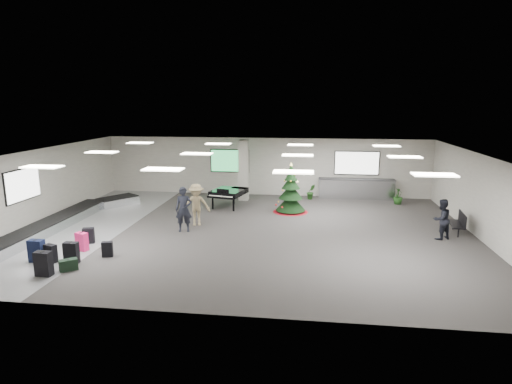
# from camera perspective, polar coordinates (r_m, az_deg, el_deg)

# --- Properties ---
(ground) EXTENTS (18.00, 18.00, 0.00)m
(ground) POSITION_cam_1_polar(r_m,az_deg,el_deg) (17.50, -1.22, -5.23)
(ground) COLOR #3A3635
(ground) RESTS_ON ground
(room_envelope) EXTENTS (18.02, 14.02, 3.21)m
(room_envelope) POSITION_cam_1_polar(r_m,az_deg,el_deg) (17.66, -2.16, 2.71)
(room_envelope) COLOR beige
(room_envelope) RESTS_ON ground
(baggage_carousel) EXTENTS (2.28, 9.71, 0.43)m
(baggage_carousel) POSITION_cam_1_polar(r_m,az_deg,el_deg) (20.04, -24.07, -3.43)
(baggage_carousel) COLOR silver
(baggage_carousel) RESTS_ON ground
(service_counter) EXTENTS (4.05, 0.65, 1.08)m
(service_counter) POSITION_cam_1_polar(r_m,az_deg,el_deg) (23.77, 13.20, 0.45)
(service_counter) COLOR silver
(service_counter) RESTS_ON ground
(suitcase_0) EXTENTS (0.50, 0.29, 0.78)m
(suitcase_0) POSITION_cam_1_polar(r_m,az_deg,el_deg) (14.57, -26.47, -8.56)
(suitcase_0) COLOR black
(suitcase_0) RESTS_ON ground
(suitcase_1) EXTENTS (0.46, 0.24, 0.73)m
(suitcase_1) POSITION_cam_1_polar(r_m,az_deg,el_deg) (15.28, -23.40, -7.45)
(suitcase_1) COLOR black
(suitcase_1) RESTS_ON ground
(pink_suitcase) EXTENTS (0.47, 0.35, 0.67)m
(pink_suitcase) POSITION_cam_1_polar(r_m,az_deg,el_deg) (16.39, -22.20, -6.16)
(pink_suitcase) COLOR #FF216E
(pink_suitcase) RESTS_ON ground
(suitcase_3) EXTENTS (0.39, 0.27, 0.54)m
(suitcase_3) POSITION_cam_1_polar(r_m,az_deg,el_deg) (15.49, -19.21, -7.22)
(suitcase_3) COLOR black
(suitcase_3) RESTS_ON ground
(navy_suitcase) EXTENTS (0.49, 0.30, 0.77)m
(navy_suitcase) POSITION_cam_1_polar(r_m,az_deg,el_deg) (15.89, -27.20, -7.00)
(navy_suitcase) COLOR black
(navy_suitcase) RESTS_ON ground
(suitcase_5) EXTENTS (0.45, 0.34, 0.62)m
(suitcase_5) POSITION_cam_1_polar(r_m,az_deg,el_deg) (15.67, -25.68, -7.39)
(suitcase_5) COLOR black
(suitcase_5) RESTS_ON ground
(green_duffel) EXTENTS (0.59, 0.55, 0.38)m
(green_duffel) POSITION_cam_1_polar(r_m,az_deg,el_deg) (14.76, -23.73, -8.88)
(green_duffel) COLOR black
(green_duffel) RESTS_ON ground
(suitcase_8) EXTENTS (0.45, 0.34, 0.61)m
(suitcase_8) POSITION_cam_1_polar(r_m,az_deg,el_deg) (17.12, -21.42, -5.44)
(suitcase_8) COLOR black
(suitcase_8) RESTS_ON ground
(christmas_tree) EXTENTS (1.67, 1.67, 2.39)m
(christmas_tree) POSITION_cam_1_polar(r_m,az_deg,el_deg) (20.34, 4.64, -0.42)
(christmas_tree) COLOR maroon
(christmas_tree) RESTS_ON ground
(grand_piano) EXTENTS (1.79, 2.11, 1.05)m
(grand_piano) POSITION_cam_1_polar(r_m,az_deg,el_deg) (21.21, -3.76, -0.08)
(grand_piano) COLOR black
(grand_piano) RESTS_ON ground
(bench) EXTENTS (0.62, 1.39, 0.85)m
(bench) POSITION_cam_1_polar(r_m,az_deg,el_deg) (18.89, 25.42, -3.60)
(bench) COLOR black
(bench) RESTS_ON ground
(traveler_a) EXTENTS (0.73, 0.54, 1.83)m
(traveler_a) POSITION_cam_1_polar(r_m,az_deg,el_deg) (17.47, -9.62, -2.30)
(traveler_a) COLOR black
(traveler_a) RESTS_ON ground
(traveler_b) EXTENTS (1.28, 0.93, 1.79)m
(traveler_b) POSITION_cam_1_polar(r_m,az_deg,el_deg) (18.27, -7.97, -1.69)
(traveler_b) COLOR #93805B
(traveler_b) RESTS_ON ground
(traveler_bench) EXTENTS (0.96, 0.91, 1.57)m
(traveler_bench) POSITION_cam_1_polar(r_m,az_deg,el_deg) (17.75, 23.48, -3.36)
(traveler_bench) COLOR black
(traveler_bench) RESTS_ON ground
(potted_plant_left) EXTENTS (0.55, 0.50, 0.83)m
(potted_plant_left) POSITION_cam_1_polar(r_m,az_deg,el_deg) (23.16, 7.33, 0.03)
(potted_plant_left) COLOR #133C16
(potted_plant_left) RESTS_ON ground
(potted_plant_right) EXTENTS (0.55, 0.55, 0.85)m
(potted_plant_right) POSITION_cam_1_polar(r_m,az_deg,el_deg) (23.08, 18.42, -0.51)
(potted_plant_right) COLOR #133C16
(potted_plant_right) RESTS_ON ground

